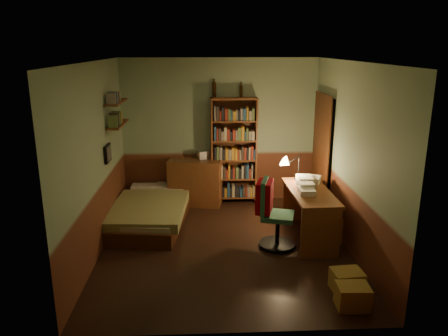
{
  "coord_description": "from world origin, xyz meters",
  "views": [
    {
      "loc": [
        -0.28,
        -5.78,
        2.81
      ],
      "look_at": [
        0.0,
        0.25,
        1.1
      ],
      "focal_mm": 35.0,
      "sensor_mm": 36.0,
      "label": 1
    }
  ],
  "objects_px": {
    "cardboard_box_b": "(347,281)",
    "dresser": "(195,182)",
    "office_chair": "(278,213)",
    "mini_stereo": "(205,154)",
    "bed": "(150,204)",
    "bookshelf": "(234,151)",
    "desk_lamp": "(299,159)",
    "cardboard_box_a": "(353,296)",
    "desk": "(309,214)"
  },
  "relations": [
    {
      "from": "bookshelf",
      "to": "desk_lamp",
      "type": "height_order",
      "value": "bookshelf"
    },
    {
      "from": "desk",
      "to": "dresser",
      "type": "bearing_deg",
      "value": 136.52
    },
    {
      "from": "desk",
      "to": "desk_lamp",
      "type": "height_order",
      "value": "desk_lamp"
    },
    {
      "from": "bed",
      "to": "desk",
      "type": "xyz_separation_m",
      "value": [
        2.46,
        -0.74,
        0.07
      ]
    },
    {
      "from": "desk",
      "to": "desk_lamp",
      "type": "relative_size",
      "value": 2.06
    },
    {
      "from": "bed",
      "to": "bookshelf",
      "type": "distance_m",
      "value": 1.81
    },
    {
      "from": "office_chair",
      "to": "cardboard_box_b",
      "type": "relative_size",
      "value": 2.95
    },
    {
      "from": "dresser",
      "to": "desk_lamp",
      "type": "xyz_separation_m",
      "value": [
        1.66,
        -0.97,
        0.66
      ]
    },
    {
      "from": "desk_lamp",
      "to": "cardboard_box_a",
      "type": "bearing_deg",
      "value": -103.54
    },
    {
      "from": "desk",
      "to": "desk_lamp",
      "type": "bearing_deg",
      "value": 94.39
    },
    {
      "from": "mini_stereo",
      "to": "cardboard_box_b",
      "type": "relative_size",
      "value": 0.73
    },
    {
      "from": "office_chair",
      "to": "mini_stereo",
      "type": "bearing_deg",
      "value": 132.95
    },
    {
      "from": "desk",
      "to": "cardboard_box_b",
      "type": "relative_size",
      "value": 3.91
    },
    {
      "from": "mini_stereo",
      "to": "cardboard_box_a",
      "type": "xyz_separation_m",
      "value": [
        1.6,
        -3.5,
        -0.77
      ]
    },
    {
      "from": "dresser",
      "to": "cardboard_box_b",
      "type": "xyz_separation_m",
      "value": [
        1.83,
        -3.03,
        -0.29
      ]
    },
    {
      "from": "bed",
      "to": "office_chair",
      "type": "distance_m",
      "value": 2.21
    },
    {
      "from": "dresser",
      "to": "office_chair",
      "type": "height_order",
      "value": "office_chair"
    },
    {
      "from": "desk",
      "to": "cardboard_box_a",
      "type": "distance_m",
      "value": 1.85
    },
    {
      "from": "desk",
      "to": "office_chair",
      "type": "height_order",
      "value": "office_chair"
    },
    {
      "from": "cardboard_box_b",
      "to": "bed",
      "type": "bearing_deg",
      "value": 139.0
    },
    {
      "from": "cardboard_box_b",
      "to": "dresser",
      "type": "bearing_deg",
      "value": 121.15
    },
    {
      "from": "bed",
      "to": "bookshelf",
      "type": "height_order",
      "value": "bookshelf"
    },
    {
      "from": "desk",
      "to": "cardboard_box_b",
      "type": "distance_m",
      "value": 1.52
    },
    {
      "from": "mini_stereo",
      "to": "office_chair",
      "type": "relative_size",
      "value": 0.25
    },
    {
      "from": "dresser",
      "to": "bookshelf",
      "type": "xyz_separation_m",
      "value": [
        0.7,
        0.08,
        0.55
      ]
    },
    {
      "from": "dresser",
      "to": "cardboard_box_b",
      "type": "distance_m",
      "value": 3.55
    },
    {
      "from": "cardboard_box_a",
      "to": "mini_stereo",
      "type": "bearing_deg",
      "value": 114.61
    },
    {
      "from": "mini_stereo",
      "to": "cardboard_box_a",
      "type": "distance_m",
      "value": 3.93
    },
    {
      "from": "bed",
      "to": "office_chair",
      "type": "relative_size",
      "value": 1.96
    },
    {
      "from": "bookshelf",
      "to": "office_chair",
      "type": "height_order",
      "value": "bookshelf"
    },
    {
      "from": "desk",
      "to": "cardboard_box_b",
      "type": "xyz_separation_m",
      "value": [
        0.11,
        -1.49,
        -0.25
      ]
    },
    {
      "from": "office_chair",
      "to": "cardboard_box_a",
      "type": "height_order",
      "value": "office_chair"
    },
    {
      "from": "bed",
      "to": "dresser",
      "type": "xyz_separation_m",
      "value": [
        0.74,
        0.79,
        0.11
      ]
    },
    {
      "from": "cardboard_box_a",
      "to": "dresser",
      "type": "bearing_deg",
      "value": 117.85
    },
    {
      "from": "cardboard_box_a",
      "to": "bookshelf",
      "type": "bearing_deg",
      "value": 107.42
    },
    {
      "from": "dresser",
      "to": "cardboard_box_a",
      "type": "distance_m",
      "value": 3.83
    },
    {
      "from": "desk_lamp",
      "to": "cardboard_box_a",
      "type": "relative_size",
      "value": 1.9
    },
    {
      "from": "desk_lamp",
      "to": "cardboard_box_a",
      "type": "distance_m",
      "value": 2.59
    },
    {
      "from": "office_chair",
      "to": "dresser",
      "type": "bearing_deg",
      "value": 138.63
    },
    {
      "from": "mini_stereo",
      "to": "cardboard_box_b",
      "type": "xyz_separation_m",
      "value": [
        1.65,
        -3.15,
        -0.77
      ]
    },
    {
      "from": "bed",
      "to": "mini_stereo",
      "type": "distance_m",
      "value": 1.43
    },
    {
      "from": "bookshelf",
      "to": "desk",
      "type": "xyz_separation_m",
      "value": [
        1.02,
        -1.62,
        -0.59
      ]
    },
    {
      "from": "bookshelf",
      "to": "bed",
      "type": "bearing_deg",
      "value": -150.25
    },
    {
      "from": "dresser",
      "to": "office_chair",
      "type": "bearing_deg",
      "value": -46.63
    },
    {
      "from": "bed",
      "to": "cardboard_box_a",
      "type": "xyz_separation_m",
      "value": [
        2.52,
        -2.58,
        -0.17
      ]
    },
    {
      "from": "desk_lamp",
      "to": "cardboard_box_b",
      "type": "xyz_separation_m",
      "value": [
        0.17,
        -2.06,
        -0.95
      ]
    },
    {
      "from": "bed",
      "to": "desk_lamp",
      "type": "bearing_deg",
      "value": 3.04
    },
    {
      "from": "desk_lamp",
      "to": "mini_stereo",
      "type": "bearing_deg",
      "value": 127.04
    },
    {
      "from": "office_chair",
      "to": "bed",
      "type": "bearing_deg",
      "value": 167.26
    },
    {
      "from": "dresser",
      "to": "desk",
      "type": "relative_size",
      "value": 0.68
    }
  ]
}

